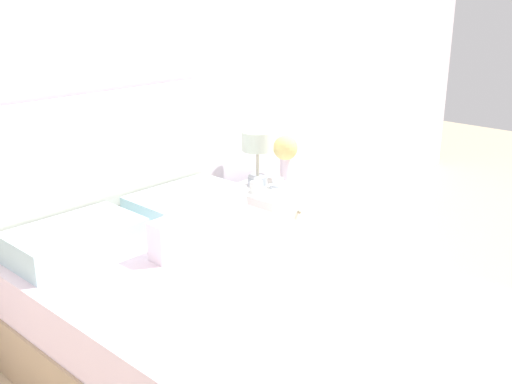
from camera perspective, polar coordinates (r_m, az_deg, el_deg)
The scene contains 8 objects.
ground_plane at distance 3.52m, azimuth -13.27°, elevation -10.95°, with size 12.00×12.00×0.00m, color #CCB28E.
wall_back at distance 3.16m, azimuth -15.79°, elevation 10.49°, with size 8.00×0.06×2.60m.
bed at distance 2.71m, azimuth -1.54°, elevation -12.86°, with size 1.43×2.13×1.23m.
nightstand at distance 3.88m, azimuth 1.53°, elevation -3.16°, with size 0.48×0.45×0.53m.
table_lamp at distance 3.74m, azimuth 0.16°, elevation 4.25°, with size 0.20×0.20×0.35m.
flower_vase at distance 3.88m, azimuth 2.84°, elevation 3.92°, with size 0.16×0.16×0.29m.
teacup at distance 3.76m, azimuth 2.11°, elevation 0.83°, with size 0.11×0.11×0.06m.
alarm_clock at distance 3.67m, azimuth 0.04°, elevation 0.53°, with size 0.07×0.05×0.07m.
Camera 1 is at (-1.64, -2.60, 1.72)m, focal length 42.00 mm.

